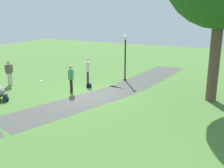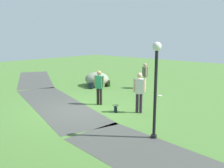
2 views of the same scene
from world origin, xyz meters
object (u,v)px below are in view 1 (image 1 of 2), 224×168
(lamp_post, at_px, (125,53))
(spare_backpack_on_lawn, at_px, (5,98))
(man_near_boulder, at_px, (71,77))
(passerby_on_path, at_px, (9,71))
(handbag_on_grass, at_px, (89,86))
(frisbee_on_grass, at_px, (41,81))
(woman_with_handbag, at_px, (88,69))

(lamp_post, height_order, spare_backpack_on_lawn, lamp_post)
(man_near_boulder, relative_size, passerby_on_path, 1.03)
(handbag_on_grass, relative_size, frisbee_on_grass, 1.68)
(woman_with_handbag, bearing_deg, spare_backpack_on_lawn, -21.00)
(lamp_post, relative_size, handbag_on_grass, 8.13)
(lamp_post, relative_size, frisbee_on_grass, 13.65)
(frisbee_on_grass, bearing_deg, lamp_post, 119.00)
(handbag_on_grass, xyz_separation_m, frisbee_on_grass, (0.09, -3.91, -0.13))
(passerby_on_path, bearing_deg, frisbee_on_grass, 149.48)
(handbag_on_grass, bearing_deg, frisbee_on_grass, -88.74)
(lamp_post, height_order, frisbee_on_grass, lamp_post)
(passerby_on_path, xyz_separation_m, frisbee_on_grass, (-1.78, 1.05, -0.93))
(passerby_on_path, distance_m, frisbee_on_grass, 2.27)
(passerby_on_path, relative_size, spare_backpack_on_lawn, 4.08)
(woman_with_handbag, height_order, spare_backpack_on_lawn, woman_with_handbag)
(spare_backpack_on_lawn, height_order, frisbee_on_grass, spare_backpack_on_lawn)
(woman_with_handbag, bearing_deg, man_near_boulder, 6.07)
(frisbee_on_grass, bearing_deg, passerby_on_path, -30.52)
(man_near_boulder, bearing_deg, handbag_on_grass, 165.02)
(lamp_post, xyz_separation_m, man_near_boulder, (4.15, -1.62, -0.98))
(frisbee_on_grass, bearing_deg, handbag_on_grass, 91.26)
(woman_with_handbag, distance_m, spare_backpack_on_lawn, 5.62)
(man_near_boulder, distance_m, spare_backpack_on_lawn, 3.81)
(lamp_post, xyz_separation_m, handbag_on_grass, (2.78, -1.26, -1.81))
(woman_with_handbag, relative_size, spare_backpack_on_lawn, 4.44)
(woman_with_handbag, bearing_deg, lamp_post, 136.34)
(woman_with_handbag, height_order, passerby_on_path, woman_with_handbag)
(woman_with_handbag, xyz_separation_m, handbag_on_grass, (0.83, 0.60, -0.90))
(spare_backpack_on_lawn, bearing_deg, woman_with_handbag, 159.00)
(woman_with_handbag, height_order, handbag_on_grass, woman_with_handbag)
(woman_with_handbag, bearing_deg, handbag_on_grass, 35.80)
(handbag_on_grass, height_order, frisbee_on_grass, handbag_on_grass)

